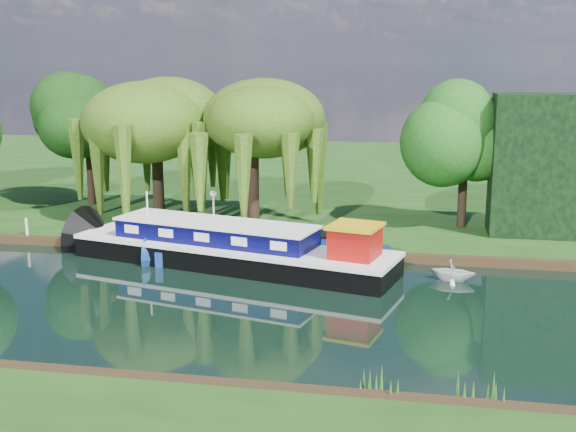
# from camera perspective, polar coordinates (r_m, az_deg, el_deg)

# --- Properties ---
(ground) EXTENTS (120.00, 120.00, 0.00)m
(ground) POSITION_cam_1_polar(r_m,az_deg,el_deg) (32.48, -11.89, -6.48)
(ground) COLOR black
(far_bank) EXTENTS (120.00, 52.00, 0.45)m
(far_bank) POSITION_cam_1_polar(r_m,az_deg,el_deg) (64.31, -0.44, 3.25)
(far_bank) COLOR #16390F
(far_bank) RESTS_ON ground
(dutch_barge) EXTENTS (17.48, 7.83, 3.60)m
(dutch_barge) POSITION_cam_1_polar(r_m,az_deg,el_deg) (36.76, -4.26, -2.59)
(dutch_barge) COLOR black
(dutch_barge) RESTS_ON ground
(narrowboat) EXTENTS (12.15, 3.73, 1.75)m
(narrowboat) POSITION_cam_1_polar(r_m,az_deg,el_deg) (37.08, -1.08, -2.85)
(narrowboat) COLOR navy
(narrowboat) RESTS_ON ground
(white_cruiser) EXTENTS (2.39, 2.16, 1.11)m
(white_cruiser) POSITION_cam_1_polar(r_m,az_deg,el_deg) (35.34, 12.85, -4.98)
(white_cruiser) COLOR silver
(white_cruiser) RESTS_ON ground
(willow_left) EXTENTS (6.92, 6.92, 8.30)m
(willow_left) POSITION_cam_1_polar(r_m,az_deg,el_deg) (45.46, -10.40, 7.25)
(willow_left) COLOR black
(willow_left) RESTS_ON far_bank
(willow_right) EXTENTS (6.50, 6.50, 7.92)m
(willow_right) POSITION_cam_1_polar(r_m,az_deg,el_deg) (42.15, -2.81, 6.71)
(willow_right) COLOR black
(willow_right) RESTS_ON far_bank
(tree_far_mid) EXTENTS (5.05, 5.05, 8.26)m
(tree_far_mid) POSITION_cam_1_polar(r_m,az_deg,el_deg) (51.32, -15.54, 7.18)
(tree_far_mid) COLOR black
(tree_far_mid) RESTS_ON far_bank
(tree_far_right) EXTENTS (4.58, 4.58, 7.50)m
(tree_far_right) POSITION_cam_1_polar(r_m,az_deg,el_deg) (43.74, 13.83, 5.77)
(tree_far_right) COLOR black
(tree_far_right) RESTS_ON far_bank
(conifer_hedge) EXTENTS (6.00, 3.00, 8.00)m
(conifer_hedge) POSITION_cam_1_polar(r_m,az_deg,el_deg) (43.35, 19.69, 3.80)
(conifer_hedge) COLOR black
(conifer_hedge) RESTS_ON far_bank
(lamppost) EXTENTS (0.36, 0.36, 2.56)m
(lamppost) POSITION_cam_1_polar(r_m,az_deg,el_deg) (41.30, -5.92, 1.21)
(lamppost) COLOR silver
(lamppost) RESTS_ON far_bank
(mooring_posts) EXTENTS (19.16, 0.16, 1.00)m
(mooring_posts) POSITION_cam_1_polar(r_m,az_deg,el_deg) (39.95, -8.09, -1.39)
(mooring_posts) COLOR silver
(mooring_posts) RESTS_ON far_bank
(reeds_near) EXTENTS (33.70, 1.50, 1.10)m
(reeds_near) POSITION_cam_1_polar(r_m,az_deg,el_deg) (23.53, -3.13, -12.19)
(reeds_near) COLOR #204D14
(reeds_near) RESTS_ON ground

